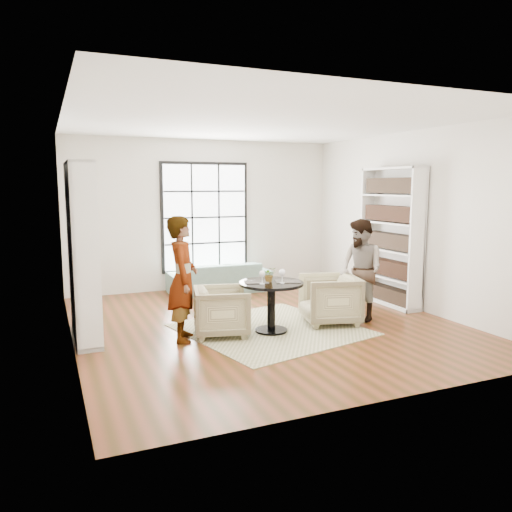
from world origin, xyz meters
name	(u,v)px	position (x,y,z in m)	size (l,w,h in m)	color
ground	(264,323)	(0.00, 0.00, 0.00)	(6.00, 6.00, 0.00)	brown
room_shell	(251,238)	(0.00, 0.54, 1.26)	(6.00, 6.01, 6.00)	silver
rug	(271,329)	(-0.05, -0.35, 0.01)	(2.30, 2.30, 0.01)	tan
pedestal_table	(271,296)	(-0.09, -0.45, 0.53)	(0.91, 0.91, 0.73)	black
sofa	(219,277)	(0.12, 2.45, 0.29)	(1.99, 0.78, 0.58)	gray
armchair_left	(222,311)	(-0.79, -0.32, 0.34)	(0.73, 0.76, 0.69)	tan
armchair_right	(330,299)	(0.92, -0.38, 0.37)	(0.80, 0.82, 0.75)	tan
person_left	(183,279)	(-1.34, -0.32, 0.85)	(0.62, 0.40, 1.69)	gray
person_right	(361,270)	(1.47, -0.38, 0.79)	(0.77, 0.60, 1.58)	gray
placemat_left	(256,282)	(-0.29, -0.38, 0.73)	(0.34, 0.26, 0.01)	#2A2824
placemat_right	(287,281)	(0.13, -0.52, 0.73)	(0.34, 0.26, 0.01)	#2A2824
cutlery_left	(256,281)	(-0.29, -0.38, 0.74)	(0.14, 0.22, 0.01)	silver
cutlery_right	(287,281)	(0.13, -0.52, 0.74)	(0.14, 0.22, 0.01)	silver
wine_glass_left	(262,274)	(-0.27, -0.53, 0.87)	(0.09, 0.09, 0.19)	silver
wine_glass_right	(282,273)	(0.01, -0.59, 0.87)	(0.09, 0.09, 0.20)	silver
flower_centerpiece	(269,275)	(-0.11, -0.42, 0.84)	(0.19, 0.16, 0.21)	gray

